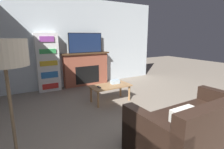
# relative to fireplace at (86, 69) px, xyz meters

# --- Properties ---
(wall_back) EXTENTS (5.67, 0.06, 2.70)m
(wall_back) POSITION_rel_fireplace_xyz_m (-0.17, 0.14, 0.82)
(wall_back) COLOR silver
(wall_back) RESTS_ON ground_plane
(fireplace) EXTENTS (1.54, 0.28, 1.05)m
(fireplace) POSITION_rel_fireplace_xyz_m (0.00, 0.00, 0.00)
(fireplace) COLOR brown
(fireplace) RESTS_ON ground_plane
(tv) EXTENTS (1.10, 0.03, 0.61)m
(tv) POSITION_rel_fireplace_xyz_m (-0.00, -0.02, 0.83)
(tv) COLOR black
(tv) RESTS_ON fireplace
(couch) EXTENTS (1.83, 0.98, 0.87)m
(couch) POSITION_rel_fireplace_xyz_m (0.04, -3.90, -0.24)
(couch) COLOR black
(couch) RESTS_ON ground_plane
(coffee_table) EXTENTS (0.98, 0.51, 0.41)m
(coffee_table) POSITION_rel_fireplace_xyz_m (-0.07, -1.68, -0.18)
(coffee_table) COLOR #A87A4C
(coffee_table) RESTS_ON ground_plane
(tissue_box) EXTENTS (0.22, 0.12, 0.10)m
(tissue_box) POSITION_rel_fireplace_xyz_m (0.10, -1.62, -0.07)
(tissue_box) COLOR silver
(tissue_box) RESTS_ON coffee_table
(remote_control) EXTENTS (0.04, 0.15, 0.02)m
(remote_control) POSITION_rel_fireplace_xyz_m (-0.39, -1.71, -0.11)
(remote_control) COLOR black
(remote_control) RESTS_ON coffee_table
(bookshelf) EXTENTS (0.61, 0.29, 1.66)m
(bookshelf) POSITION_rel_fireplace_xyz_m (-1.17, -0.02, 0.30)
(bookshelf) COLOR white
(bookshelf) RESTS_ON ground_plane
(floor_lamp) EXTENTS (0.37, 0.37, 1.56)m
(floor_lamp) POSITION_rel_fireplace_xyz_m (-2.15, -3.55, 0.81)
(floor_lamp) COLOR #2D2D2D
(floor_lamp) RESTS_ON ground_plane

